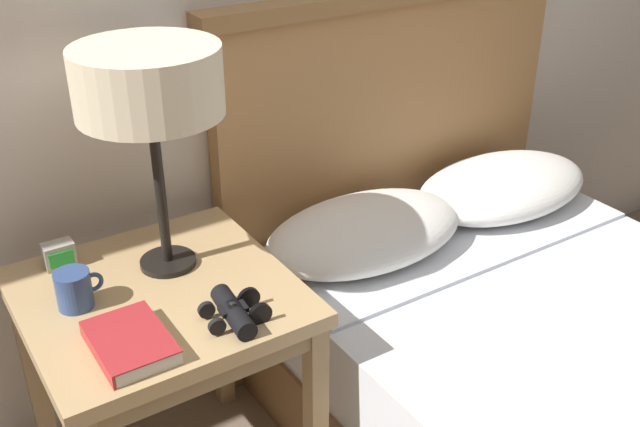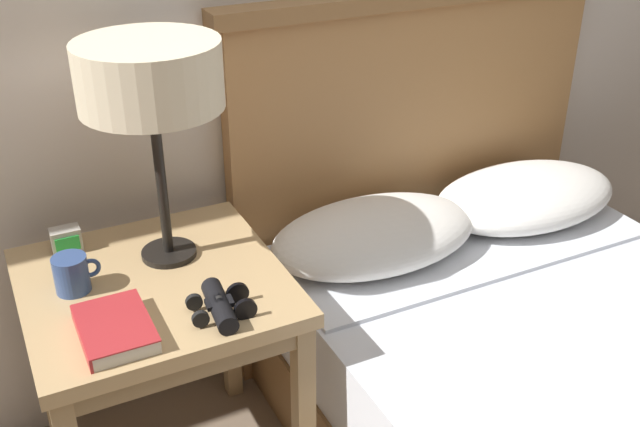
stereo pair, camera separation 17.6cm
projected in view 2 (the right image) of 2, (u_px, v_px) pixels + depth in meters
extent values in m
cube|color=tan|center=(154.00, 286.00, 1.70)|extent=(0.58, 0.58, 0.04)
cube|color=#917650|center=(156.00, 302.00, 1.72)|extent=(0.55, 0.55, 0.05)
cube|color=#A4865B|center=(304.00, 426.00, 1.75)|extent=(0.04, 0.04, 0.59)
cube|color=#A4865B|center=(45.00, 362.00, 1.96)|extent=(0.04, 0.04, 0.59)
cube|color=#A4865B|center=(228.00, 311.00, 2.15)|extent=(0.04, 0.04, 0.59)
cube|color=silver|center=(616.00, 411.00, 1.71)|extent=(1.09, 1.70, 0.23)
cube|color=white|center=(475.00, 253.00, 2.08)|extent=(1.07, 0.28, 0.01)
cube|color=#AD7A47|center=(409.00, 183.00, 2.33)|extent=(1.17, 0.06, 1.10)
ellipsoid|color=white|center=(375.00, 234.00, 2.04)|extent=(0.60, 0.36, 0.15)
ellipsoid|color=white|center=(525.00, 196.00, 2.24)|extent=(0.60, 0.36, 0.15)
cylinder|color=black|center=(169.00, 253.00, 1.79)|extent=(0.13, 0.13, 0.01)
cylinder|color=black|center=(161.00, 182.00, 1.70)|extent=(0.02, 0.02, 0.36)
cylinder|color=beige|center=(149.00, 75.00, 1.58)|extent=(0.31, 0.31, 0.15)
cube|color=silver|center=(116.00, 329.00, 1.51)|extent=(0.14, 0.20, 0.03)
cube|color=#B2282D|center=(114.00, 323.00, 1.50)|extent=(0.14, 0.20, 0.00)
cube|color=#B2282D|center=(81.00, 338.00, 1.48)|extent=(0.01, 0.20, 0.03)
cylinder|color=black|center=(223.00, 314.00, 1.54)|extent=(0.05, 0.10, 0.04)
cylinder|color=black|center=(246.00, 309.00, 1.56)|extent=(0.05, 0.02, 0.05)
cylinder|color=black|center=(201.00, 319.00, 1.53)|extent=(0.04, 0.02, 0.04)
cylinder|color=black|center=(216.00, 298.00, 1.60)|extent=(0.05, 0.10, 0.04)
cylinder|color=black|center=(238.00, 293.00, 1.61)|extent=(0.05, 0.02, 0.05)
cylinder|color=black|center=(194.00, 302.00, 1.58)|extent=(0.04, 0.02, 0.04)
cube|color=black|center=(219.00, 303.00, 1.57)|extent=(0.06, 0.04, 0.01)
cylinder|color=black|center=(219.00, 301.00, 1.56)|extent=(0.02, 0.01, 0.02)
cylinder|color=#334C84|center=(71.00, 274.00, 1.64)|extent=(0.08, 0.08, 0.08)
torus|color=#334C84|center=(90.00, 268.00, 1.65)|extent=(0.05, 0.01, 0.05)
cube|color=#B7B2A8|center=(66.00, 240.00, 1.80)|extent=(0.07, 0.04, 0.06)
cube|color=green|center=(68.00, 244.00, 1.78)|extent=(0.06, 0.00, 0.04)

